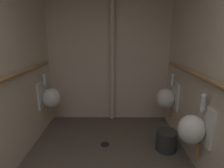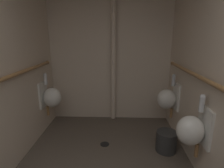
{
  "view_description": "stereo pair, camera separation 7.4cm",
  "coord_description": "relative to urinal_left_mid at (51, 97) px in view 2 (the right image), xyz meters",
  "views": [
    {
      "loc": [
        0.09,
        -0.16,
        1.62
      ],
      "look_at": [
        0.07,
        2.43,
        0.93
      ],
      "focal_mm": 28.92,
      "sensor_mm": 36.0,
      "label": 1
    },
    {
      "loc": [
        0.16,
        -0.16,
        1.62
      ],
      "look_at": [
        0.07,
        2.43,
        0.93
      ],
      "focal_mm": 28.92,
      "sensor_mm": 36.0,
      "label": 2
    }
  ],
  "objects": [
    {
      "name": "standpipe_back_wall",
      "position": [
        1.05,
        0.45,
        0.66
      ],
      "size": [
        0.09,
        0.09,
        2.5
      ],
      "primitive_type": "cylinder",
      "color": "beige",
      "rests_on": "ground"
    },
    {
      "name": "supply_pipe_left",
      "position": [
        -0.09,
        -1.07,
        0.56
      ],
      "size": [
        0.06,
        2.59,
        0.06
      ],
      "color": "#9E7042"
    },
    {
      "name": "urinal_right_mid",
      "position": [
        1.98,
        -1.05,
        0.0
      ],
      "size": [
        0.32,
        0.3,
        0.76
      ],
      "color": "silver"
    },
    {
      "name": "wall_back",
      "position": [
        0.99,
        0.56,
        0.66
      ],
      "size": [
        2.39,
        0.06,
        2.55
      ],
      "primitive_type": "cube",
      "color": "beige",
      "rests_on": "ground"
    },
    {
      "name": "wall_right",
      "position": [
        2.15,
        -1.09,
        0.66
      ],
      "size": [
        0.06,
        3.37,
        2.55
      ],
      "primitive_type": "cube",
      "color": "beige",
      "rests_on": "ground"
    },
    {
      "name": "supply_pipe_right",
      "position": [
        2.06,
        -1.08,
        0.56
      ],
      "size": [
        0.06,
        2.6,
        0.06
      ],
      "color": "#9E7042"
    },
    {
      "name": "floor_drain",
      "position": [
        0.95,
        -0.43,
        -0.61
      ],
      "size": [
        0.14,
        0.14,
        0.01
      ],
      "primitive_type": "cylinder",
      "color": "black",
      "rests_on": "ground"
    },
    {
      "name": "waste_bin",
      "position": [
        1.85,
        -0.55,
        -0.47
      ],
      "size": [
        0.29,
        0.29,
        0.3
      ],
      "primitive_type": "cylinder",
      "color": "#2D2D2D",
      "rests_on": "ground"
    },
    {
      "name": "urinal_left_mid",
      "position": [
        0.0,
        0.0,
        0.0
      ],
      "size": [
        0.32,
        0.3,
        0.76
      ],
      "color": "silver"
    },
    {
      "name": "urinal_right_far",
      "position": [
        1.98,
        -0.01,
        0.0
      ],
      "size": [
        0.32,
        0.3,
        0.76
      ],
      "color": "silver"
    }
  ]
}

